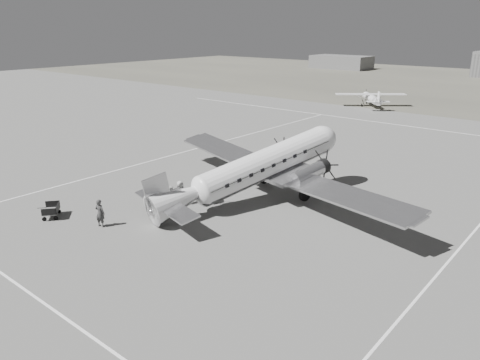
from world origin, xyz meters
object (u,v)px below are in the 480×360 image
(dc3_airliner, at_px, (257,170))
(shed_secondary, at_px, (341,62))
(ground_crew, at_px, (100,213))
(ramp_agent, at_px, (172,196))
(passenger, at_px, (180,193))
(baggage_cart_near, at_px, (160,203))
(baggage_cart_far, at_px, (51,211))
(light_plane_left, at_px, (371,99))

(dc3_airliner, bearing_deg, shed_secondary, 130.09)
(ground_crew, relative_size, ramp_agent, 1.19)
(shed_secondary, bearing_deg, dc3_airliner, -64.80)
(ground_crew, relative_size, passenger, 1.03)
(shed_secondary, xyz_separation_m, baggage_cart_near, (47.83, -117.00, -1.51))
(baggage_cart_far, height_order, ground_crew, ground_crew)
(shed_secondary, distance_m, baggage_cart_near, 126.41)
(shed_secondary, bearing_deg, light_plane_left, -57.94)
(passenger, bearing_deg, shed_secondary, 34.97)
(dc3_airliner, distance_m, light_plane_left, 49.36)
(dc3_airliner, distance_m, baggage_cart_near, 7.76)
(light_plane_left, relative_size, passenger, 6.18)
(shed_secondary, relative_size, passenger, 9.42)
(baggage_cart_near, distance_m, baggage_cart_far, 7.73)
(ramp_agent, height_order, passenger, passenger)
(baggage_cart_far, bearing_deg, baggage_cart_near, 89.95)
(ground_crew, bearing_deg, baggage_cart_far, 0.61)
(shed_secondary, bearing_deg, passenger, -67.29)
(shed_secondary, height_order, ground_crew, shed_secondary)
(light_plane_left, distance_m, ramp_agent, 53.52)
(baggage_cart_near, xyz_separation_m, ground_crew, (-0.74, -4.68, 0.49))
(dc3_airliner, relative_size, passenger, 13.87)
(light_plane_left, xyz_separation_m, passenger, (8.70, -52.15, -0.27))
(baggage_cart_near, bearing_deg, shed_secondary, 87.42)
(ramp_agent, xyz_separation_m, passenger, (0.18, 0.69, 0.13))
(dc3_airliner, relative_size, ramp_agent, 16.07)
(shed_secondary, xyz_separation_m, light_plane_left, (39.58, -63.18, -0.77))
(shed_secondary, bearing_deg, ground_crew, -68.84)
(baggage_cart_near, xyz_separation_m, passenger, (0.44, 1.67, 0.46))
(baggage_cart_far, xyz_separation_m, passenger, (5.32, 7.67, 0.47))
(dc3_airliner, xyz_separation_m, light_plane_left, (-12.60, 47.71, -1.30))
(light_plane_left, xyz_separation_m, baggage_cart_far, (3.38, -59.82, -0.74))
(ground_crew, xyz_separation_m, ramp_agent, (1.00, 5.65, -0.16))
(dc3_airliner, relative_size, baggage_cart_far, 15.51)
(light_plane_left, bearing_deg, ramp_agent, -119.68)
(shed_secondary, relative_size, light_plane_left, 1.52)
(shed_secondary, height_order, dc3_airliner, dc3_airliner)
(ground_crew, bearing_deg, passenger, -117.63)
(ground_crew, bearing_deg, light_plane_left, -99.76)
(baggage_cart_near, relative_size, passenger, 0.91)
(light_plane_left, xyz_separation_m, baggage_cart_near, (8.26, -53.82, -0.73))
(shed_secondary, relative_size, baggage_cart_near, 10.34)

